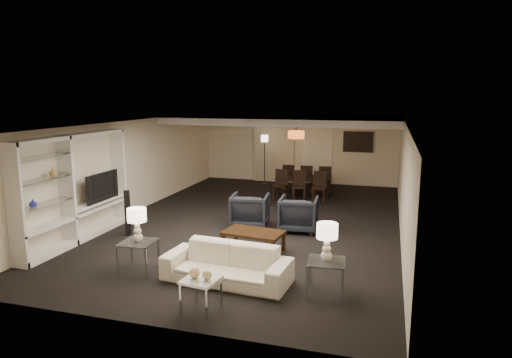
{
  "coord_description": "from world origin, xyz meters",
  "views": [
    {
      "loc": [
        3.15,
        -10.73,
        3.18
      ],
      "look_at": [
        0.0,
        0.0,
        1.1
      ],
      "focal_mm": 32.0,
      "sensor_mm": 36.0,
      "label": 1
    }
  ],
  "objects_px": {
    "armchair_right": "(298,214)",
    "chair_nm": "(299,186)",
    "pendant_light": "(296,135)",
    "side_table_right": "(326,277)",
    "chair_nr": "(319,187)",
    "chair_fl": "(289,177)",
    "table_lamp_left": "(137,225)",
    "vase_blue": "(33,203)",
    "television": "(98,186)",
    "chair_fr": "(325,179)",
    "marble_table": "(201,294)",
    "dining_table": "(303,187)",
    "side_table_left": "(139,256)",
    "floor_speaker": "(128,213)",
    "sofa": "(227,264)",
    "coffee_table": "(253,241)",
    "vase_amber": "(53,172)",
    "chair_fm": "(307,178)",
    "floor_lamp": "(264,160)",
    "table_lamp_right": "(327,242)"
  },
  "relations": [
    {
      "from": "chair_nr",
      "to": "floor_lamp",
      "type": "distance_m",
      "value": 3.16
    },
    {
      "from": "television",
      "to": "floor_speaker",
      "type": "xyz_separation_m",
      "value": [
        0.8,
        -0.09,
        -0.55
      ]
    },
    {
      "from": "chair_fl",
      "to": "marble_table",
      "type": "bearing_deg",
      "value": 88.48
    },
    {
      "from": "chair_nm",
      "to": "chair_fr",
      "type": "relative_size",
      "value": 1.0
    },
    {
      "from": "pendant_light",
      "to": "side_table_right",
      "type": "bearing_deg",
      "value": -74.75
    },
    {
      "from": "sofa",
      "to": "armchair_right",
      "type": "height_order",
      "value": "armchair_right"
    },
    {
      "from": "sofa",
      "to": "floor_lamp",
      "type": "distance_m",
      "value": 8.71
    },
    {
      "from": "chair_nr",
      "to": "chair_fl",
      "type": "relative_size",
      "value": 1.0
    },
    {
      "from": "armchair_right",
      "to": "marble_table",
      "type": "bearing_deg",
      "value": 78.21
    },
    {
      "from": "sofa",
      "to": "coffee_table",
      "type": "relative_size",
      "value": 1.82
    },
    {
      "from": "side_table_left",
      "to": "chair_fm",
      "type": "distance_m",
      "value": 7.88
    },
    {
      "from": "sofa",
      "to": "vase_blue",
      "type": "relative_size",
      "value": 13.82
    },
    {
      "from": "chair_fr",
      "to": "vase_amber",
      "type": "bearing_deg",
      "value": 51.51
    },
    {
      "from": "chair_nm",
      "to": "floor_lamp",
      "type": "height_order",
      "value": "floor_lamp"
    },
    {
      "from": "coffee_table",
      "to": "table_lamp_left",
      "type": "xyz_separation_m",
      "value": [
        -1.7,
        -1.6,
        0.66
      ]
    },
    {
      "from": "dining_table",
      "to": "chair_fr",
      "type": "relative_size",
      "value": 1.92
    },
    {
      "from": "table_lamp_left",
      "to": "vase_blue",
      "type": "relative_size",
      "value": 3.92
    },
    {
      "from": "side_table_left",
      "to": "table_lamp_right",
      "type": "xyz_separation_m",
      "value": [
        3.4,
        0.0,
        0.59
      ]
    },
    {
      "from": "vase_amber",
      "to": "television",
      "type": "bearing_deg",
      "value": 88.77
    },
    {
      "from": "television",
      "to": "dining_table",
      "type": "distance_m",
      "value": 6.45
    },
    {
      "from": "pendant_light",
      "to": "side_table_right",
      "type": "relative_size",
      "value": 0.87
    },
    {
      "from": "coffee_table",
      "to": "chair_fm",
      "type": "relative_size",
      "value": 1.33
    },
    {
      "from": "chair_fm",
      "to": "floor_speaker",
      "type": "bearing_deg",
      "value": 56.93
    },
    {
      "from": "sofa",
      "to": "floor_speaker",
      "type": "relative_size",
      "value": 2.08
    },
    {
      "from": "table_lamp_right",
      "to": "chair_fr",
      "type": "height_order",
      "value": "table_lamp_right"
    },
    {
      "from": "pendant_light",
      "to": "side_table_right",
      "type": "height_order",
      "value": "pendant_light"
    },
    {
      "from": "table_lamp_left",
      "to": "armchair_right",
      "type": "bearing_deg",
      "value": 55.12
    },
    {
      "from": "pendant_light",
      "to": "side_table_left",
      "type": "relative_size",
      "value": 0.87
    },
    {
      "from": "marble_table",
      "to": "chair_fr",
      "type": "relative_size",
      "value": 0.55
    },
    {
      "from": "armchair_right",
      "to": "chair_nm",
      "type": "distance_m",
      "value": 3.14
    },
    {
      "from": "side_table_left",
      "to": "chair_nr",
      "type": "height_order",
      "value": "chair_nr"
    },
    {
      "from": "sofa",
      "to": "chair_nr",
      "type": "relative_size",
      "value": 2.42
    },
    {
      "from": "side_table_left",
      "to": "side_table_right",
      "type": "relative_size",
      "value": 1.0
    },
    {
      "from": "table_lamp_left",
      "to": "side_table_left",
      "type": "bearing_deg",
      "value": -90.0
    },
    {
      "from": "television",
      "to": "coffee_table",
      "type": "bearing_deg",
      "value": -94.95
    },
    {
      "from": "marble_table",
      "to": "floor_speaker",
      "type": "height_order",
      "value": "floor_speaker"
    },
    {
      "from": "television",
      "to": "chair_fr",
      "type": "distance_m",
      "value": 7.31
    },
    {
      "from": "chair_fm",
      "to": "marble_table",
      "type": "bearing_deg",
      "value": 84.61
    },
    {
      "from": "floor_speaker",
      "to": "chair_fl",
      "type": "height_order",
      "value": "floor_speaker"
    },
    {
      "from": "television",
      "to": "chair_fr",
      "type": "xyz_separation_m",
      "value": [
        4.48,
        5.75,
        -0.63
      ]
    },
    {
      "from": "armchair_right",
      "to": "floor_speaker",
      "type": "distance_m",
      "value": 3.94
    },
    {
      "from": "pendant_light",
      "to": "television",
      "type": "distance_m",
      "value": 6.48
    },
    {
      "from": "table_lamp_left",
      "to": "chair_fl",
      "type": "bearing_deg",
      "value": 81.73
    },
    {
      "from": "side_table_left",
      "to": "floor_speaker",
      "type": "height_order",
      "value": "floor_speaker"
    },
    {
      "from": "side_table_right",
      "to": "table_lamp_left",
      "type": "distance_m",
      "value": 3.45
    },
    {
      "from": "table_lamp_right",
      "to": "floor_speaker",
      "type": "relative_size",
      "value": 0.59
    },
    {
      "from": "armchair_right",
      "to": "chair_nm",
      "type": "bearing_deg",
      "value": -83.32
    },
    {
      "from": "television",
      "to": "vase_blue",
      "type": "height_order",
      "value": "television"
    },
    {
      "from": "marble_table",
      "to": "dining_table",
      "type": "distance_m",
      "value": 8.13
    },
    {
      "from": "pendant_light",
      "to": "chair_fr",
      "type": "distance_m",
      "value": 1.77
    }
  ]
}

